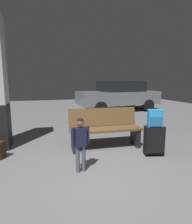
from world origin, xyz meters
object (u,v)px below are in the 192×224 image
object	(u,v)px
suitcase	(154,140)
parked_car_near	(119,95)
bench	(105,128)
child	(80,139)
backpack_bright	(155,118)

from	to	relation	value
suitcase	parked_car_near	size ratio (longest dim) A/B	0.14
parked_car_near	bench	bearing A→B (deg)	-116.05
child	bench	bearing A→B (deg)	52.62
backpack_bright	bench	bearing A→B (deg)	137.31
child	parked_car_near	bearing A→B (deg)	61.85
bench	parked_car_near	size ratio (longest dim) A/B	0.38
child	suitcase	bearing A→B (deg)	9.76
suitcase	bench	bearing A→B (deg)	137.35
bench	suitcase	bearing A→B (deg)	-42.65
parked_car_near	backpack_bright	bearing A→B (deg)	-106.02
backpack_bright	parked_car_near	bearing A→B (deg)	73.98
suitcase	backpack_bright	size ratio (longest dim) A/B	1.78
backpack_bright	parked_car_near	size ratio (longest dim) A/B	0.08
bench	child	size ratio (longest dim) A/B	1.77
suitcase	backpack_bright	world-z (taller)	backpack_bright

